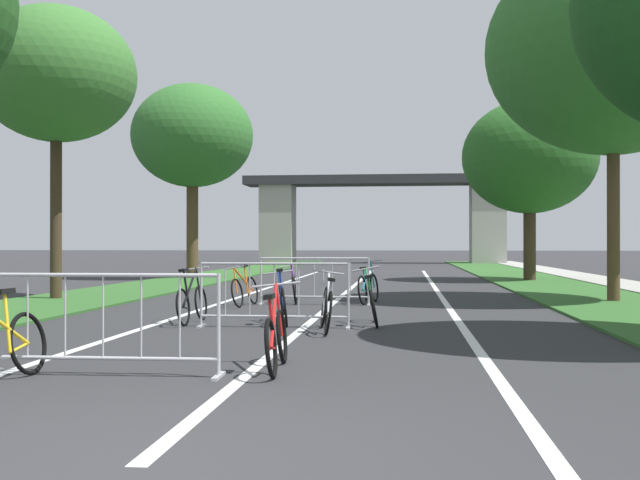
{
  "coord_description": "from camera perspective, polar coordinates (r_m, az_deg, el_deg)",
  "views": [
    {
      "loc": [
        1.61,
        -4.39,
        1.35
      ],
      "look_at": [
        -0.37,
        13.28,
        1.44
      ],
      "focal_mm": 42.35,
      "sensor_mm": 36.0,
      "label": 1
    }
  ],
  "objects": [
    {
      "name": "ground_plane",
      "position": [
        4.87,
        -13.75,
        -16.36
      ],
      "size": [
        300.0,
        300.0,
        0.0
      ],
      "primitive_type": "plane",
      "color": "#2B2B2D"
    },
    {
      "name": "grass_verge_left",
      "position": [
        29.24,
        -9.06,
        -2.88
      ],
      "size": [
        3.11,
        58.08,
        0.05
      ],
      "primitive_type": "cube",
      "color": "#2D5B26",
      "rests_on": "ground"
    },
    {
      "name": "grass_verge_right",
      "position": [
        28.55,
        15.61,
        -2.94
      ],
      "size": [
        3.11,
        58.08,
        0.05
      ],
      "primitive_type": "cube",
      "color": "#2D5B26",
      "rests_on": "ground"
    },
    {
      "name": "sidewalk_path_right",
      "position": [
        29.04,
        20.37,
        -2.86
      ],
      "size": [
        1.76,
        58.08,
        0.08
      ],
      "primitive_type": "cube",
      "color": "#9E9B93",
      "rests_on": "ground"
    },
    {
      "name": "lane_stripe_center",
      "position": [
        21.3,
        2.05,
        -3.91
      ],
      "size": [
        0.14,
        33.6,
        0.01
      ],
      "primitive_type": "cube",
      "color": "silver",
      "rests_on": "ground"
    },
    {
      "name": "lane_stripe_right_lane",
      "position": [
        21.25,
        8.91,
        -3.92
      ],
      "size": [
        0.14,
        33.6,
        0.01
      ],
      "primitive_type": "cube",
      "color": "silver",
      "rests_on": "ground"
    },
    {
      "name": "lane_stripe_left_lane",
      "position": [
        21.64,
        -4.68,
        -3.85
      ],
      "size": [
        0.14,
        33.6,
        0.01
      ],
      "primitive_type": "cube",
      "color": "silver",
      "rests_on": "ground"
    },
    {
      "name": "overpass_bridge",
      "position": [
        52.47,
        4.64,
        2.41
      ],
      "size": [
        18.99,
        2.94,
        6.06
      ],
      "color": "#2D2D30",
      "rests_on": "ground"
    },
    {
      "name": "tree_left_maple_mid",
      "position": [
        19.55,
        -19.3,
        11.67
      ],
      "size": [
        3.8,
        3.8,
        7.03
      ],
      "color": "#3D2D1E",
      "rests_on": "ground"
    },
    {
      "name": "tree_left_pine_near",
      "position": [
        29.65,
        -9.61,
        7.72
      ],
      "size": [
        4.66,
        4.66,
        7.49
      ],
      "color": "#4C3823",
      "rests_on": "ground"
    },
    {
      "name": "tree_right_pine_far",
      "position": [
        19.03,
        21.27,
        13.37
      ],
      "size": [
        5.77,
        5.77,
        8.29
      ],
      "color": "#4C3823",
      "rests_on": "ground"
    },
    {
      "name": "tree_right_oak_near",
      "position": [
        28.42,
        15.55,
        6.05
      ],
      "size": [
        4.83,
        4.83,
        6.55
      ],
      "color": "#3D2D1E",
      "rests_on": "ground"
    },
    {
      "name": "crowd_barrier_nearest",
      "position": [
        8.05,
        -16.08,
        -6.17
      ],
      "size": [
        2.47,
        0.52,
        1.05
      ],
      "rotation": [
        0.0,
        0.0,
        0.03
      ],
      "color": "#ADADB2",
      "rests_on": "ground"
    },
    {
      "name": "crowd_barrier_second",
      "position": [
        12.18,
        -3.49,
        -4.18
      ],
      "size": [
        2.46,
        0.47,
        1.05
      ],
      "rotation": [
        0.0,
        0.0,
        0.01
      ],
      "color": "#ADADB2",
      "rests_on": "ground"
    },
    {
      "name": "crowd_barrier_third",
      "position": [
        16.67,
        -0.43,
        -3.13
      ],
      "size": [
        2.46,
        0.48,
        1.05
      ],
      "rotation": [
        0.0,
        0.0,
        0.02
      ],
      "color": "#ADADB2",
      "rests_on": "ground"
    },
    {
      "name": "bicycle_blue_0",
      "position": [
        12.73,
        -2.83,
        -4.7
      ],
      "size": [
        0.64,
        1.63,
        0.95
      ],
      "rotation": [
        0.0,
        0.0,
        0.2
      ],
      "color": "black",
      "rests_on": "ground"
    },
    {
      "name": "bicycle_purple_1",
      "position": [
        17.28,
        -1.95,
        -3.57
      ],
      "size": [
        0.57,
        1.69,
        0.93
      ],
      "rotation": [
        0.0,
        0.0,
        0.13
      ],
      "color": "black",
      "rests_on": "ground"
    },
    {
      "name": "bicycle_orange_2",
      "position": [
        16.47,
        -5.71,
        -3.74
      ],
      "size": [
        0.57,
        1.59,
        0.89
      ],
      "rotation": [
        0.0,
        0.0,
        3.0
      ],
      "color": "black",
      "rests_on": "ground"
    },
    {
      "name": "bicycle_red_4",
      "position": [
        8.09,
        -3.32,
        -7.39
      ],
      "size": [
        0.55,
        1.59,
        0.93
      ],
      "rotation": [
        0.0,
        0.0,
        0.05
      ],
      "color": "black",
      "rests_on": "ground"
    },
    {
      "name": "bicycle_silver_5",
      "position": [
        11.64,
        0.5,
        -5.1
      ],
      "size": [
        0.49,
        1.73,
        0.94
      ],
      "rotation": [
        0.0,
        0.0,
        0.16
      ],
      "color": "black",
      "rests_on": "ground"
    },
    {
      "name": "bicycle_teal_6",
      "position": [
        17.14,
        3.67,
        -3.57
      ],
      "size": [
        0.52,
        1.68,
        0.99
      ],
      "rotation": [
        0.0,
        0.0,
        -0.21
      ],
      "color": "black",
      "rests_on": "ground"
    },
    {
      "name": "bicycle_black_7",
      "position": [
        13.02,
        -9.66,
        -4.61
      ],
      "size": [
        0.45,
        1.58,
        0.96
      ],
      "rotation": [
        0.0,
        0.0,
        -0.04
      ],
      "color": "black",
      "rests_on": "ground"
    },
    {
      "name": "bicycle_green_8",
      "position": [
        12.58,
        4.0,
        -4.83
      ],
      "size": [
        0.51,
        1.61,
        0.97
      ],
      "rotation": [
        0.0,
        0.0,
        0.07
      ],
      "color": "black",
      "rests_on": "ground"
    }
  ]
}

